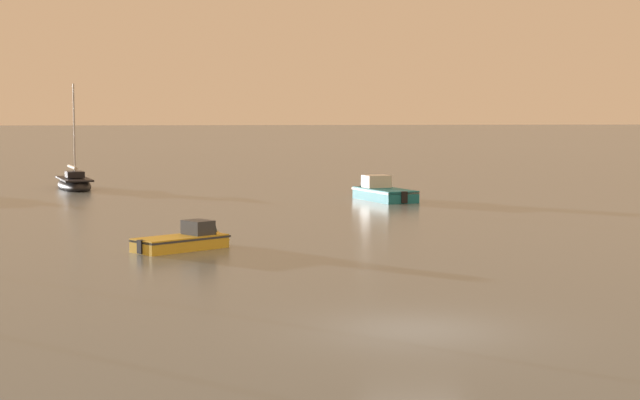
% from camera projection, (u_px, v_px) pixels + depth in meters
% --- Properties ---
extents(ground_plane, '(800.00, 800.00, 0.00)m').
position_uv_depth(ground_plane, '(416.00, 330.00, 24.43)').
color(ground_plane, slate).
extents(motorboat_moored_1, '(3.55, 6.10, 2.20)m').
position_uv_depth(motorboat_moored_1, '(378.00, 194.00, 61.19)').
color(motorboat_moored_1, '#197084').
rests_on(motorboat_moored_1, ground).
extents(sailboat_moored_2, '(3.74, 7.11, 7.62)m').
position_uv_depth(sailboat_moored_2, '(74.00, 184.00, 69.57)').
color(sailboat_moored_2, black).
rests_on(sailboat_moored_2, ground).
extents(motorboat_moored_3, '(4.31, 3.75, 1.63)m').
position_uv_depth(motorboat_moored_3, '(194.00, 242.00, 39.15)').
color(motorboat_moored_3, gold).
rests_on(motorboat_moored_3, ground).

